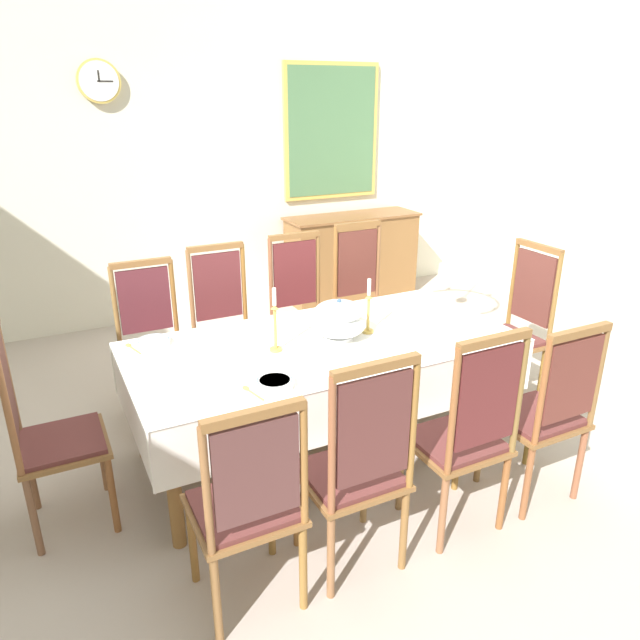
{
  "coord_description": "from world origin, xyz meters",
  "views": [
    {
      "loc": [
        -1.43,
        -2.72,
        2.1
      ],
      "look_at": [
        -0.01,
        0.11,
        0.87
      ],
      "focal_mm": 32.78,
      "sensor_mm": 36.0,
      "label": 1
    }
  ],
  "objects_px": {
    "chair_north_c": "(302,310)",
    "chair_head_west": "(45,429)",
    "chair_north_d": "(364,299)",
    "candlestick_east": "(368,312)",
    "dining_table": "(323,353)",
    "soup_tureen": "(339,319)",
    "chair_north_a": "(152,339)",
    "bowl_near_right": "(153,342)",
    "spoon_primary": "(248,390)",
    "framed_painting": "(332,132)",
    "chair_south_b": "(358,465)",
    "mounted_clock": "(99,81)",
    "chair_head_east": "(516,324)",
    "chair_south_a": "(248,503)",
    "sideboard": "(352,257)",
    "candlestick_west": "(275,326)",
    "bowl_near_left": "(275,383)",
    "chair_north_b": "(225,324)",
    "chair_south_c": "(465,432)",
    "spoon_secondary": "(130,346)",
    "chair_south_d": "(546,410)"
  },
  "relations": [
    {
      "from": "dining_table",
      "to": "candlestick_west",
      "type": "xyz_separation_m",
      "value": [
        -0.3,
        0.0,
        0.23
      ]
    },
    {
      "from": "chair_north_d",
      "to": "chair_head_east",
      "type": "xyz_separation_m",
      "value": [
        0.69,
        -0.94,
        -0.01
      ]
    },
    {
      "from": "soup_tureen",
      "to": "mounted_clock",
      "type": "bearing_deg",
      "value": 106.72
    },
    {
      "from": "chair_north_c",
      "to": "mounted_clock",
      "type": "height_order",
      "value": "mounted_clock"
    },
    {
      "from": "candlestick_east",
      "to": "dining_table",
      "type": "bearing_deg",
      "value": -180.0
    },
    {
      "from": "chair_north_d",
      "to": "candlestick_east",
      "type": "distance_m",
      "value": 1.12
    },
    {
      "from": "chair_head_east",
      "to": "sideboard",
      "type": "relative_size",
      "value": 0.79
    },
    {
      "from": "spoon_primary",
      "to": "candlestick_west",
      "type": "bearing_deg",
      "value": 38.26
    },
    {
      "from": "dining_table",
      "to": "chair_south_b",
      "type": "xyz_separation_m",
      "value": [
        -0.31,
        -0.94,
        -0.1
      ]
    },
    {
      "from": "dining_table",
      "to": "soup_tureen",
      "type": "relative_size",
      "value": 7.03
    },
    {
      "from": "chair_south_d",
      "to": "bowl_near_right",
      "type": "relative_size",
      "value": 5.68
    },
    {
      "from": "sideboard",
      "to": "candlestick_east",
      "type": "bearing_deg",
      "value": 62.33
    },
    {
      "from": "chair_head_west",
      "to": "spoon_primary",
      "type": "xyz_separation_m",
      "value": [
        0.92,
        -0.38,
        0.18
      ]
    },
    {
      "from": "chair_south_b",
      "to": "spoon_secondary",
      "type": "height_order",
      "value": "chair_south_b"
    },
    {
      "from": "chair_head_west",
      "to": "bowl_near_right",
      "type": "bearing_deg",
      "value": 122.3
    },
    {
      "from": "dining_table",
      "to": "spoon_secondary",
      "type": "distance_m",
      "value": 1.12
    },
    {
      "from": "chair_head_west",
      "to": "mounted_clock",
      "type": "bearing_deg",
      "value": 163.64
    },
    {
      "from": "chair_south_a",
      "to": "chair_south_d",
      "type": "relative_size",
      "value": 0.99
    },
    {
      "from": "chair_north_c",
      "to": "chair_head_west",
      "type": "distance_m",
      "value": 2.05
    },
    {
      "from": "chair_north_b",
      "to": "chair_head_east",
      "type": "relative_size",
      "value": 0.98
    },
    {
      "from": "chair_south_b",
      "to": "chair_south_d",
      "type": "bearing_deg",
      "value": 0.21
    },
    {
      "from": "chair_north_b",
      "to": "candlestick_east",
      "type": "xyz_separation_m",
      "value": [
        0.61,
        -0.94,
        0.31
      ]
    },
    {
      "from": "candlestick_west",
      "to": "sideboard",
      "type": "height_order",
      "value": "candlestick_west"
    },
    {
      "from": "chair_south_b",
      "to": "chair_north_c",
      "type": "height_order",
      "value": "chair_north_c"
    },
    {
      "from": "chair_north_d",
      "to": "mounted_clock",
      "type": "xyz_separation_m",
      "value": [
        -1.56,
        1.8,
        1.61
      ]
    },
    {
      "from": "framed_painting",
      "to": "chair_south_b",
      "type": "bearing_deg",
      "value": -115.94
    },
    {
      "from": "bowl_near_left",
      "to": "chair_north_b",
      "type": "bearing_deg",
      "value": 82.78
    },
    {
      "from": "chair_south_c",
      "to": "framed_painting",
      "type": "xyz_separation_m",
      "value": [
        1.19,
        3.69,
        1.16
      ]
    },
    {
      "from": "chair_south_d",
      "to": "soup_tureen",
      "type": "bearing_deg",
      "value": 128.21
    },
    {
      "from": "chair_north_c",
      "to": "sideboard",
      "type": "distance_m",
      "value": 2.05
    },
    {
      "from": "chair_north_a",
      "to": "bowl_near_right",
      "type": "relative_size",
      "value": 5.77
    },
    {
      "from": "framed_painting",
      "to": "chair_south_c",
      "type": "bearing_deg",
      "value": -107.92
    },
    {
      "from": "dining_table",
      "to": "bowl_near_left",
      "type": "bearing_deg",
      "value": -139.52
    },
    {
      "from": "candlestick_east",
      "to": "framed_painting",
      "type": "distance_m",
      "value": 3.12
    },
    {
      "from": "chair_south_b",
      "to": "chair_head_east",
      "type": "height_order",
      "value": "chair_head_east"
    },
    {
      "from": "chair_north_a",
      "to": "soup_tureen",
      "type": "bearing_deg",
      "value": 134.58
    },
    {
      "from": "chair_south_a",
      "to": "soup_tureen",
      "type": "xyz_separation_m",
      "value": [
        0.92,
        0.93,
        0.32
      ]
    },
    {
      "from": "chair_head_west",
      "to": "framed_painting",
      "type": "xyz_separation_m",
      "value": [
        3.02,
        2.75,
        1.16
      ]
    },
    {
      "from": "chair_head_west",
      "to": "chair_south_a",
      "type": "bearing_deg",
      "value": 37.25
    },
    {
      "from": "chair_north_a",
      "to": "bowl_near_left",
      "type": "bearing_deg",
      "value": 104.33
    },
    {
      "from": "chair_north_d",
      "to": "chair_head_west",
      "type": "relative_size",
      "value": 1.04
    },
    {
      "from": "chair_head_west",
      "to": "spoon_primary",
      "type": "height_order",
      "value": "chair_head_west"
    },
    {
      "from": "dining_table",
      "to": "bowl_near_left",
      "type": "relative_size",
      "value": 11.97
    },
    {
      "from": "chair_north_b",
      "to": "chair_head_west",
      "type": "bearing_deg",
      "value": 37.5
    },
    {
      "from": "mounted_clock",
      "to": "bowl_near_right",
      "type": "bearing_deg",
      "value": -94.37
    },
    {
      "from": "chair_head_west",
      "to": "chair_north_d",
      "type": "bearing_deg",
      "value": 111.69
    },
    {
      "from": "soup_tureen",
      "to": "bowl_near_right",
      "type": "bearing_deg",
      "value": 158.47
    },
    {
      "from": "bowl_near_left",
      "to": "sideboard",
      "type": "distance_m",
      "value": 3.59
    },
    {
      "from": "soup_tureen",
      "to": "chair_head_west",
      "type": "bearing_deg",
      "value": 180.0
    },
    {
      "from": "candlestick_east",
      "to": "bowl_near_left",
      "type": "height_order",
      "value": "candlestick_east"
    }
  ]
}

